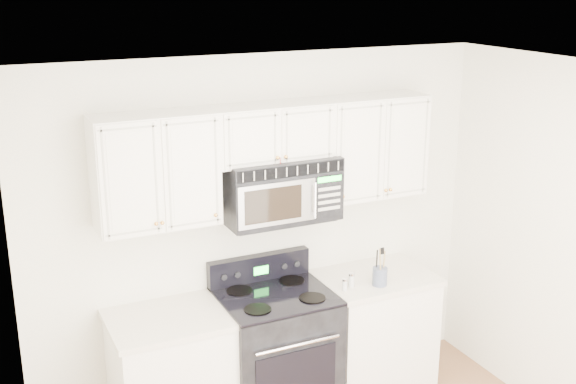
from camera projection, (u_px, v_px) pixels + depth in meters
room at (393, 333)px, 3.81m from camera, size 3.51×3.51×2.61m
base_cabinet_left at (175, 380)px, 4.99m from camera, size 0.86×0.65×0.92m
base_cabinet_right at (373, 333)px, 5.64m from camera, size 0.86×0.65×0.92m
range at (275, 351)px, 5.26m from camera, size 0.79×0.72×1.13m
upper_cabinets at (270, 152)px, 5.00m from camera, size 2.44×0.37×0.75m
microwave at (280, 189)px, 5.06m from camera, size 0.81×0.45×0.45m
utensil_crock at (380, 276)px, 5.30m from camera, size 0.11×0.11×0.29m
shaker_salt at (345, 285)px, 5.21m from camera, size 0.04×0.04×0.09m
shaker_pepper at (351, 280)px, 5.27m from camera, size 0.04×0.04×0.11m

